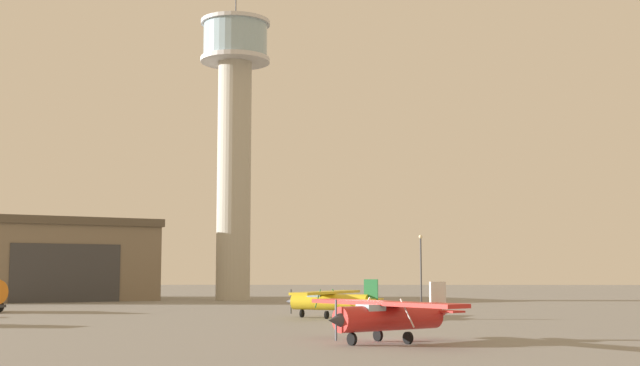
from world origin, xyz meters
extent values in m
plane|color=gray|center=(0.00, 0.00, 0.00)|extent=(400.00, 400.00, 0.00)
cylinder|color=#B2AD9E|center=(-15.33, 64.71, 15.72)|extent=(4.45, 4.45, 31.45)
cylinder|color=silver|center=(-15.33, 64.71, 31.75)|extent=(9.22, 9.22, 0.60)
cylinder|color=#99B7C6|center=(-15.33, 64.71, 34.33)|extent=(8.48, 8.48, 4.56)
cylinder|color=silver|center=(-15.33, 64.71, 36.86)|extent=(9.22, 9.22, 0.50)
cylinder|color=#38383D|center=(-15.33, 64.71, 39.11)|extent=(0.16, 0.16, 4.00)
cube|color=#7A6B56|center=(-40.21, 65.55, 4.69)|extent=(32.01, 31.50, 9.38)
cube|color=brown|center=(-40.21, 65.55, 9.88)|extent=(32.84, 32.32, 1.00)
cube|color=#38383A|center=(-34.35, 55.99, 3.52)|extent=(11.28, 7.00, 7.03)
cylinder|color=gold|center=(-2.00, 21.83, 1.26)|extent=(6.43, 3.71, 1.28)
cone|color=#38383D|center=(-5.19, 23.20, 1.26)|extent=(1.21, 1.19, 0.90)
cube|color=#38383D|center=(-5.19, 23.20, 1.26)|extent=(0.10, 0.12, 1.96)
cube|color=gold|center=(-2.28, 21.96, 2.00)|extent=(5.48, 10.11, 0.21)
cylinder|color=#287A42|center=(-1.63, 23.48, 1.58)|extent=(0.47, 0.97, 1.40)
cylinder|color=#287A42|center=(-2.93, 20.44, 1.58)|extent=(0.47, 0.97, 1.40)
cube|color=#99B7C6|center=(-3.14, 22.32, 1.61)|extent=(1.45, 1.39, 0.72)
cone|color=gold|center=(1.20, 20.47, 1.36)|extent=(1.71, 1.45, 0.96)
cube|color=#287A42|center=(1.20, 20.47, 2.19)|extent=(1.09, 0.56, 1.76)
cube|color=gold|center=(1.20, 20.47, 1.52)|extent=(2.07, 3.21, 0.10)
cylinder|color=black|center=(-4.28, 22.81, 0.31)|extent=(0.40, 0.64, 0.62)
cylinder|color=black|center=(-1.36, 22.80, 0.31)|extent=(0.40, 0.64, 0.62)
cylinder|color=black|center=(-2.25, 20.71, 0.31)|extent=(0.40, 0.64, 0.62)
cylinder|color=red|center=(1.44, -1.82, 1.27)|extent=(5.89, 5.10, 1.30)
cone|color=#38383D|center=(-1.30, -4.02, 1.27)|extent=(1.30, 1.30, 0.91)
cube|color=#38383D|center=(-1.30, -4.02, 1.27)|extent=(0.11, 0.12, 1.99)
cube|color=red|center=(1.19, -2.01, 2.03)|extent=(7.78, 9.12, 0.21)
cylinder|color=white|center=(0.15, -0.71, 1.60)|extent=(0.71, 0.85, 1.42)
cylinder|color=white|center=(2.24, -3.32, 1.60)|extent=(0.71, 0.85, 1.42)
cube|color=#99B7C6|center=(0.46, -2.60, 1.63)|extent=(1.55, 1.53, 0.73)
cone|color=red|center=(4.17, 0.39, 1.38)|extent=(1.75, 1.67, 0.97)
cube|color=white|center=(4.17, 0.39, 2.22)|extent=(0.97, 0.82, 1.78)
cube|color=red|center=(4.17, 0.39, 1.54)|extent=(2.70, 3.03, 0.10)
cylinder|color=black|center=(-0.51, -3.39, 0.31)|extent=(0.53, 0.60, 0.63)
cylinder|color=black|center=(0.88, -0.79, 0.31)|extent=(0.53, 0.60, 0.63)
cylinder|color=black|center=(2.32, -2.58, 0.31)|extent=(0.53, 0.60, 0.63)
cylinder|color=#38383D|center=(7.94, 52.23, 3.73)|extent=(0.18, 0.18, 7.45)
sphere|color=#F9E5B2|center=(7.94, 52.23, 7.67)|extent=(0.44, 0.44, 0.44)
camera|label=1|loc=(-0.90, -46.20, 3.61)|focal=47.85mm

